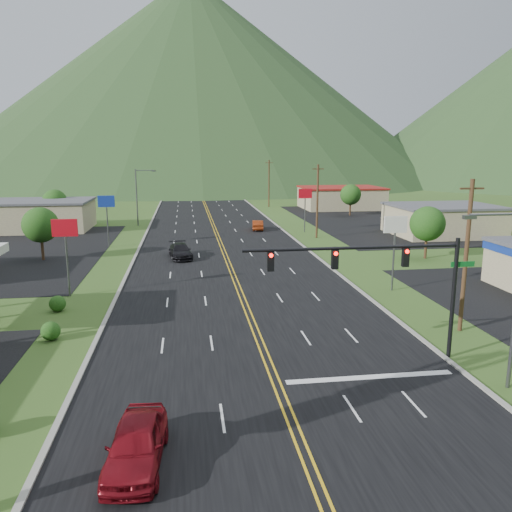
{
  "coord_description": "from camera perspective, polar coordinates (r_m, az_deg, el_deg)",
  "views": [
    {
      "loc": [
        -4.35,
        -11.27,
        11.65
      ],
      "look_at": [
        0.44,
        22.57,
        4.5
      ],
      "focal_mm": 35.0,
      "sensor_mm": 36.0,
      "label": 1
    }
  ],
  "objects": [
    {
      "name": "traffic_signal",
      "position": [
        28.21,
        14.77,
        -1.53
      ],
      "size": [
        13.1,
        0.43,
        7.0
      ],
      "color": "black",
      "rests_on": "ground"
    },
    {
      "name": "streetlight_east",
      "position": [
        27.12,
        27.25,
        -3.32
      ],
      "size": [
        3.28,
        0.25,
        9.0
      ],
      "color": "#59595E",
      "rests_on": "ground"
    },
    {
      "name": "streetlight_west",
      "position": [
        81.86,
        -13.27,
        6.97
      ],
      "size": [
        3.28,
        0.25,
        9.0
      ],
      "color": "#59595E",
      "rests_on": "ground"
    },
    {
      "name": "building_west_far",
      "position": [
        83.26,
        -24.57,
        4.27
      ],
      "size": [
        18.4,
        11.4,
        4.5
      ],
      "color": "tan",
      "rests_on": "ground"
    },
    {
      "name": "building_east_mid",
      "position": [
        76.18,
        20.57,
        3.9
      ],
      "size": [
        14.4,
        11.4,
        4.3
      ],
      "color": "tan",
      "rests_on": "ground"
    },
    {
      "name": "building_east_far",
      "position": [
        106.73,
        9.68,
        6.59
      ],
      "size": [
        16.4,
        12.4,
        4.5
      ],
      "color": "tan",
      "rests_on": "ground"
    },
    {
      "name": "pole_sign_west_a",
      "position": [
        42.9,
        -20.97,
        2.18
      ],
      "size": [
        2.0,
        0.18,
        6.4
      ],
      "color": "#59595E",
      "rests_on": "ground"
    },
    {
      "name": "pole_sign_west_b",
      "position": [
        64.34,
        -16.71,
        5.43
      ],
      "size": [
        2.0,
        0.18,
        6.4
      ],
      "color": "#59595E",
      "rests_on": "ground"
    },
    {
      "name": "pole_sign_east_a",
      "position": [
        43.44,
        15.61,
        2.64
      ],
      "size": [
        2.0,
        0.18,
        6.4
      ],
      "color": "#59595E",
      "rests_on": "ground"
    },
    {
      "name": "pole_sign_east_b",
      "position": [
        73.65,
        5.64,
        6.61
      ],
      "size": [
        2.0,
        0.18,
        6.4
      ],
      "color": "#59595E",
      "rests_on": "ground"
    },
    {
      "name": "tree_west_a",
      "position": [
        58.92,
        -23.42,
        3.27
      ],
      "size": [
        3.84,
        3.84,
        5.82
      ],
      "color": "#382314",
      "rests_on": "ground"
    },
    {
      "name": "tree_west_b",
      "position": [
        86.14,
        -22.01,
        5.79
      ],
      "size": [
        3.84,
        3.84,
        5.82
      ],
      "color": "#382314",
      "rests_on": "ground"
    },
    {
      "name": "tree_east_a",
      "position": [
        58.17,
        19.0,
        3.5
      ],
      "size": [
        3.84,
        3.84,
        5.82
      ],
      "color": "#382314",
      "rests_on": "ground"
    },
    {
      "name": "tree_east_b",
      "position": [
        94.61,
        10.76,
        6.9
      ],
      "size": [
        3.84,
        3.84,
        5.82
      ],
      "color": "#382314",
      "rests_on": "ground"
    },
    {
      "name": "utility_pole_a",
      "position": [
        34.9,
        22.89,
        0.1
      ],
      "size": [
        1.6,
        0.28,
        10.0
      ],
      "color": "#382314",
      "rests_on": "ground"
    },
    {
      "name": "utility_pole_b",
      "position": [
        68.95,
        7.03,
        6.29
      ],
      "size": [
        1.6,
        0.28,
        10.0
      ],
      "color": "#382314",
      "rests_on": "ground"
    },
    {
      "name": "utility_pole_c",
      "position": [
        107.96,
        1.49,
        8.34
      ],
      "size": [
        1.6,
        0.28,
        10.0
      ],
      "color": "#382314",
      "rests_on": "ground"
    },
    {
      "name": "utility_pole_d",
      "position": [
        147.5,
        -1.12,
        9.27
      ],
      "size": [
        1.6,
        0.28,
        10.0
      ],
      "color": "#382314",
      "rests_on": "ground"
    },
    {
      "name": "mountain_n",
      "position": [
        233.36,
        -7.34,
        19.31
      ],
      "size": [
        220.0,
        220.0,
        85.0
      ],
      "primitive_type": "cone",
      "color": "#1A3618",
      "rests_on": "ground"
    },
    {
      "name": "car_red_near",
      "position": [
        20.53,
        -13.51,
        -20.24
      ],
      "size": [
        2.4,
        5.2,
        1.72
      ],
      "primitive_type": "imported",
      "rotation": [
        0.0,
        0.0,
        -0.07
      ],
      "color": "maroon",
      "rests_on": "ground"
    },
    {
      "name": "car_dark_mid",
      "position": [
        56.17,
        -8.62,
        0.52
      ],
      "size": [
        2.95,
        5.67,
        1.57
      ],
      "primitive_type": "imported",
      "rotation": [
        0.0,
        0.0,
        0.14
      ],
      "color": "black",
      "rests_on": "ground"
    },
    {
      "name": "car_red_far",
      "position": [
        75.85,
        0.19,
        3.54
      ],
      "size": [
        2.03,
        4.62,
        1.47
      ],
      "primitive_type": "imported",
      "rotation": [
        0.0,
        0.0,
        3.03
      ],
      "color": "maroon",
      "rests_on": "ground"
    }
  ]
}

